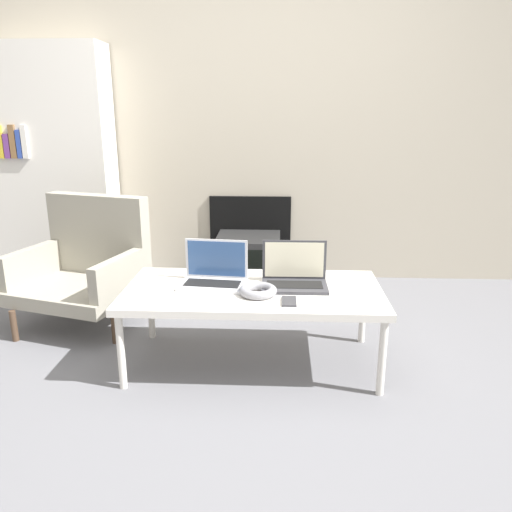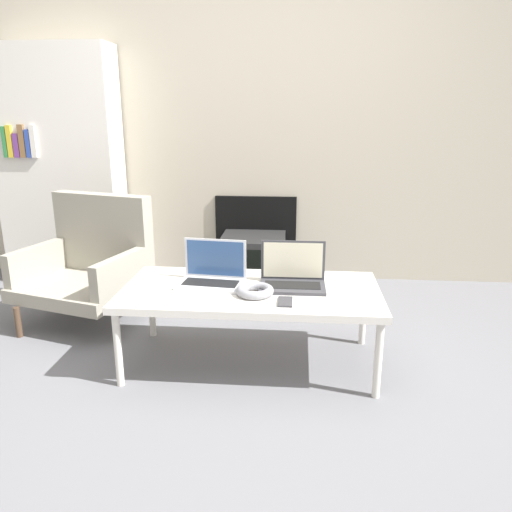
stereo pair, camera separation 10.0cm
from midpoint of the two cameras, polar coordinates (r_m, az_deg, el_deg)
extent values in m
plane|color=slate|center=(2.32, -0.23, -16.57)|extent=(14.00, 14.00, 0.00)
cube|color=#B7AD99|center=(3.80, 2.36, 16.82)|extent=(7.00, 0.06, 2.60)
cube|color=black|center=(3.88, 0.71, 2.18)|extent=(0.62, 0.03, 0.64)
cube|color=silver|center=(2.49, 0.56, -4.11)|extent=(1.28, 0.63, 0.04)
cylinder|color=silver|center=(2.45, -14.35, -10.31)|extent=(0.04, 0.04, 0.37)
cylinder|color=silver|center=(2.36, 14.99, -11.41)|extent=(0.04, 0.04, 0.37)
cylinder|color=silver|center=(2.92, -10.88, -5.58)|extent=(0.04, 0.04, 0.37)
cylinder|color=silver|center=(2.85, 13.16, -6.31)|extent=(0.04, 0.04, 0.37)
cube|color=silver|center=(2.53, -4.08, -3.26)|extent=(0.35, 0.24, 0.02)
cube|color=black|center=(2.52, -4.09, -3.07)|extent=(0.29, 0.14, 0.00)
cube|color=silver|center=(2.59, -3.57, -0.24)|extent=(0.33, 0.04, 0.20)
cube|color=#2D4C7F|center=(2.58, -3.58, -0.27)|extent=(0.30, 0.03, 0.18)
cube|color=#38383D|center=(2.50, 5.33, -3.52)|extent=(0.33, 0.21, 0.02)
cube|color=black|center=(2.49, 5.33, -3.33)|extent=(0.28, 0.12, 0.00)
cube|color=#38383D|center=(2.56, 5.36, -0.45)|extent=(0.33, 0.01, 0.20)
cube|color=beige|center=(2.55, 5.36, -0.48)|extent=(0.30, 0.01, 0.18)
torus|color=gray|center=(2.40, 1.07, -3.99)|extent=(0.18, 0.18, 0.04)
cube|color=#333338|center=(2.31, 4.59, -5.24)|extent=(0.07, 0.12, 0.01)
cube|color=black|center=(3.69, 0.44, -0.61)|extent=(0.46, 0.44, 0.38)
cube|color=black|center=(3.48, 0.16, -1.66)|extent=(0.38, 0.01, 0.30)
cube|color=gray|center=(3.21, -18.41, -3.48)|extent=(0.82, 0.75, 0.08)
cube|color=gray|center=(3.31, -16.22, 2.55)|extent=(0.68, 0.29, 0.50)
cube|color=gray|center=(3.37, -22.70, -0.50)|extent=(0.21, 0.52, 0.20)
cube|color=gray|center=(2.99, -14.05, -1.75)|extent=(0.21, 0.52, 0.20)
cylinder|color=#4C3828|center=(3.18, -24.73, -6.89)|extent=(0.04, 0.04, 0.18)
cylinder|color=#4C3828|center=(2.94, -14.81, -7.72)|extent=(0.04, 0.04, 0.18)
cylinder|color=#4C3828|center=(3.58, -20.99, -3.94)|extent=(0.04, 0.04, 0.18)
cylinder|color=#4C3828|center=(3.37, -12.08, -4.42)|extent=(0.04, 0.04, 0.18)
cube|color=silver|center=(4.00, -20.71, 9.43)|extent=(0.87, 0.30, 1.72)
cube|color=#337F42|center=(3.99, -26.15, 11.62)|extent=(0.03, 0.02, 0.21)
cube|color=gold|center=(3.97, -25.67, 11.72)|extent=(0.04, 0.02, 0.22)
cube|color=#6B387F|center=(3.95, -25.06, 11.36)|extent=(0.04, 0.02, 0.17)
cube|color=brown|center=(3.92, -24.52, 11.86)|extent=(0.04, 0.02, 0.23)
cube|color=#2D479E|center=(3.91, -23.94, 11.66)|extent=(0.03, 0.02, 0.19)
cube|color=silver|center=(3.89, -23.42, 11.93)|extent=(0.04, 0.02, 0.22)
camera|label=1|loc=(0.05, -88.96, 0.30)|focal=35.00mm
camera|label=2|loc=(0.05, 91.04, -0.30)|focal=35.00mm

